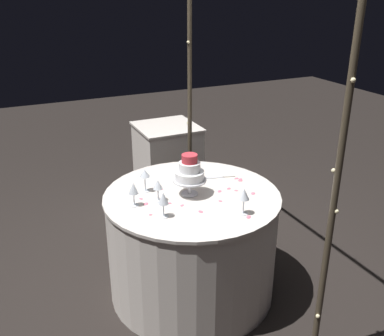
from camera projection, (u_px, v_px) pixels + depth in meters
name	position (u px, v px, depth m)	size (l,w,h in m)	color
ground_plane	(192.00, 288.00, 3.18)	(12.00, 12.00, 0.00)	black
decorative_arch	(247.00, 94.00, 2.79)	(1.80, 0.06, 2.18)	#473D2D
main_table	(192.00, 244.00, 3.03)	(1.17, 1.17, 0.76)	silver
side_table	(168.00, 165.00, 4.28)	(0.56, 0.56, 0.81)	silver
tiered_cake	(190.00, 172.00, 2.82)	(0.22, 0.22, 0.28)	silver
wine_glass_0	(133.00, 189.00, 2.69)	(0.06, 0.06, 0.16)	silver
wine_glass_1	(163.00, 199.00, 2.56)	(0.06, 0.06, 0.16)	silver
wine_glass_2	(244.00, 195.00, 2.59)	(0.07, 0.07, 0.17)	silver
wine_glass_3	(145.00, 174.00, 2.88)	(0.07, 0.07, 0.16)	silver
wine_glass_4	(158.00, 186.00, 2.75)	(0.06, 0.06, 0.14)	silver
cake_knife	(217.00, 177.00, 3.12)	(0.10, 0.29, 0.01)	silver
rose_petal_0	(182.00, 205.00, 2.73)	(0.03, 0.02, 0.00)	#EA6B84
rose_petal_1	(160.00, 187.00, 2.98)	(0.03, 0.02, 0.00)	#EA6B84
rose_petal_2	(170.00, 203.00, 2.76)	(0.03, 0.02, 0.00)	#EA6B84
rose_petal_3	(141.00, 199.00, 2.82)	(0.03, 0.02, 0.00)	#EA6B84
rose_petal_4	(150.00, 215.00, 2.62)	(0.02, 0.02, 0.00)	#EA6B84
rose_petal_5	(240.00, 179.00, 3.10)	(0.03, 0.02, 0.00)	#EA6B84
rose_petal_6	(162.00, 189.00, 2.95)	(0.03, 0.02, 0.00)	#EA6B84
rose_petal_7	(220.00, 201.00, 2.78)	(0.03, 0.02, 0.00)	#EA6B84
rose_petal_8	(253.00, 193.00, 2.89)	(0.04, 0.03, 0.00)	#EA6B84
rose_petal_9	(196.00, 178.00, 3.11)	(0.03, 0.02, 0.00)	#EA6B84
rose_petal_10	(220.00, 191.00, 2.92)	(0.04, 0.03, 0.00)	#EA6B84
rose_petal_11	(146.00, 204.00, 2.75)	(0.04, 0.03, 0.00)	#EA6B84
rose_petal_12	(201.00, 212.00, 2.65)	(0.04, 0.03, 0.00)	#EA6B84
rose_petal_13	(229.00, 189.00, 2.96)	(0.03, 0.02, 0.00)	#EA6B84
rose_petal_14	(249.00, 217.00, 2.59)	(0.04, 0.03, 0.00)	#EA6B84
rose_petal_15	(236.00, 178.00, 3.11)	(0.03, 0.02, 0.00)	#EA6B84
rose_petal_16	(240.00, 181.00, 3.08)	(0.03, 0.02, 0.00)	#EA6B84
rose_petal_17	(192.00, 177.00, 3.14)	(0.04, 0.03, 0.00)	#EA6B84
rose_petal_18	(236.00, 190.00, 2.93)	(0.03, 0.02, 0.00)	#EA6B84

